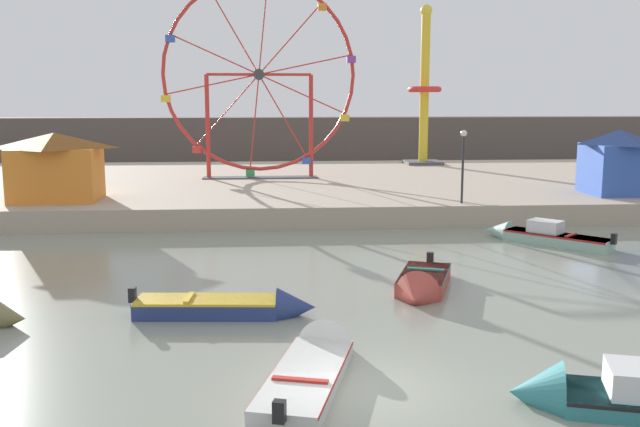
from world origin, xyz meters
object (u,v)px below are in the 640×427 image
Objects in this scene: motorboat_faded_red at (421,285)px; carnival_booth_orange_canopy at (56,165)px; motorboat_seafoam at (538,235)px; motorboat_teal_painted at (609,396)px; motorboat_pale_grey at (317,359)px; drop_tower_yellow_tower at (424,97)px; motorboat_navy_blue at (236,306)px; carnival_booth_blue_tent at (618,161)px; promenade_lamp_near at (463,155)px; ferris_wheel_red_frame at (259,78)px.

carnival_booth_orange_canopy is (-15.80, 14.89, 2.63)m from motorboat_faded_red.
motorboat_seafoam is 0.95× the size of motorboat_teal_painted.
motorboat_teal_painted reaches higher than motorboat_pale_grey.
motorboat_faded_red is at bearing -60.49° from motorboat_teal_painted.
motorboat_teal_painted is 42.94m from drop_tower_yellow_tower.
motorboat_faded_red is 21.87m from carnival_booth_orange_canopy.
motorboat_faded_red reaches higher than motorboat_pale_grey.
motorboat_seafoam reaches higher than motorboat_navy_blue.
carnival_booth_blue_tent is (18.00, 21.26, 2.71)m from motorboat_pale_grey.
promenade_lamp_near is at bearing -80.50° from motorboat_teal_painted.
drop_tower_yellow_tower reaches higher than motorboat_pale_grey.
motorboat_navy_blue is at bearing 82.95° from motorboat_seafoam.
motorboat_teal_painted is 0.40× the size of ferris_wheel_red_frame.
motorboat_navy_blue is at bearing -24.20° from motorboat_teal_painted.
ferris_wheel_red_frame is 1.05× the size of drop_tower_yellow_tower.
carnival_booth_orange_canopy is at bearing 45.26° from motorboat_pale_grey.
promenade_lamp_near is (-9.39, -2.73, 0.59)m from carnival_booth_blue_tent.
carnival_booth_orange_canopy is (-11.94, 21.01, 2.70)m from motorboat_pale_grey.
promenade_lamp_near is at bearing 57.91° from motorboat_navy_blue.
carnival_booth_orange_canopy is (-23.17, -18.40, -3.43)m from drop_tower_yellow_tower.
motorboat_teal_painted is at bearing -97.25° from drop_tower_yellow_tower.
carnival_booth_orange_canopy reaches higher than motorboat_navy_blue.
carnival_booth_blue_tent is at bearing -1.17° from carnival_booth_orange_canopy.
motorboat_seafoam reaches higher than motorboat_faded_red.
motorboat_faded_red reaches higher than motorboat_navy_blue.
motorboat_teal_painted is (7.96, -6.93, -0.01)m from motorboat_navy_blue.
motorboat_pale_grey is at bearing -8.44° from motorboat_teal_painted.
motorboat_navy_blue is 1.11× the size of motorboat_seafoam.
motorboat_seafoam is (12.89, 9.73, 0.05)m from motorboat_navy_blue.
motorboat_faded_red is 0.93× the size of carnival_booth_orange_canopy.
ferris_wheel_red_frame is 3.52× the size of promenade_lamp_near.
motorboat_faded_red is at bearing 94.17° from motorboat_seafoam.
motorboat_seafoam is at bearing 41.64° from motorboat_navy_blue.
ferris_wheel_red_frame is at bearing 18.65° from motorboat_pale_grey.
carnival_booth_blue_tent is (12.15, 24.03, 2.64)m from motorboat_teal_painted.
motorboat_seafoam is at bearing -89.63° from motorboat_teal_painted.
carnival_booth_orange_canopy is at bearing -141.54° from drop_tower_yellow_tower.
carnival_booth_blue_tent is at bearing 44.97° from motorboat_navy_blue.
promenade_lamp_near is (10.71, 14.38, 3.21)m from motorboat_navy_blue.
motorboat_teal_painted is (2.00, -8.89, 0.00)m from motorboat_faded_red.
motorboat_navy_blue is 16.15m from motorboat_seafoam.
carnival_booth_blue_tent is 0.98× the size of promenade_lamp_near.
motorboat_navy_blue is 1.16× the size of carnival_booth_orange_canopy.
motorboat_faded_red is at bearing -77.35° from ferris_wheel_red_frame.
motorboat_navy_blue is 0.43× the size of ferris_wheel_red_frame.
drop_tower_yellow_tower is at bearing -45.08° from motorboat_seafoam.
motorboat_pale_grey is at bearing -87.00° from ferris_wheel_red_frame.
motorboat_seafoam is at bearing -64.88° from promenade_lamp_near.
motorboat_pale_grey reaches higher than motorboat_navy_blue.
motorboat_faded_red is 6.27m from motorboat_navy_blue.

